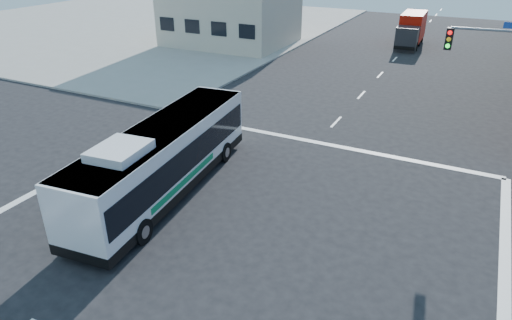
% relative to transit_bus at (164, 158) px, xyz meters
% --- Properties ---
extents(ground, '(120.00, 120.00, 0.00)m').
position_rel_transit_bus_xyz_m(ground, '(4.21, -1.34, -1.68)').
color(ground, black).
rests_on(ground, ground).
extents(sidewalk_nw, '(50.00, 50.00, 0.15)m').
position_rel_transit_bus_xyz_m(sidewalk_nw, '(-30.79, 33.66, -1.61)').
color(sidewalk_nw, gray).
rests_on(sidewalk_nw, ground).
extents(building_west, '(12.06, 10.06, 8.00)m').
position_rel_transit_bus_xyz_m(building_west, '(-12.81, 28.64, 2.32)').
color(building_west, beige).
rests_on(building_west, ground).
extents(transit_bus, '(3.63, 11.83, 3.45)m').
position_rel_transit_bus_xyz_m(transit_bus, '(0.00, 0.00, 0.00)').
color(transit_bus, black).
rests_on(transit_bus, ground).
extents(box_truck, '(2.36, 7.31, 3.26)m').
position_rel_transit_bus_xyz_m(box_truck, '(4.36, 36.20, -0.10)').
color(box_truck, '#242529').
rests_on(box_truck, ground).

